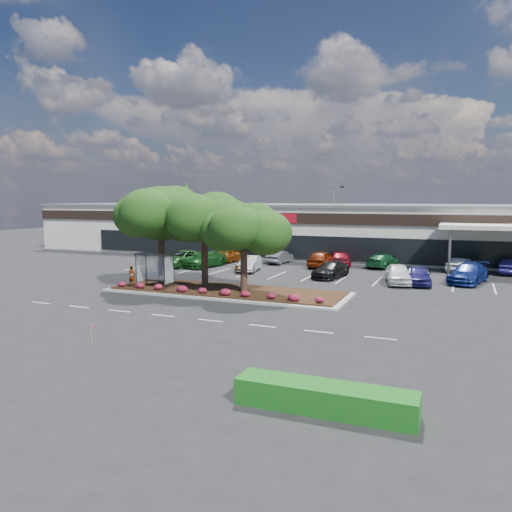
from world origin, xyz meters
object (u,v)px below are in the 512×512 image
at_px(survey_stake, 92,331).
at_px(car_1, 205,259).
at_px(light_pole, 334,227).
at_px(car_0, 183,259).

bearing_deg(survey_stake, car_1, 106.68).
height_order(light_pole, car_0, light_pole).
bearing_deg(car_1, car_0, -158.26).
xyz_separation_m(car_0, car_1, (2.34, 0.45, -0.04)).
bearing_deg(car_0, survey_stake, -52.37).
bearing_deg(light_pole, car_0, -135.53).
bearing_deg(survey_stake, light_pole, 86.08).
relative_size(survey_stake, car_1, 0.18).
xyz_separation_m(light_pole, car_1, (-10.47, -12.12, -2.97)).
distance_m(light_pole, car_1, 16.29).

